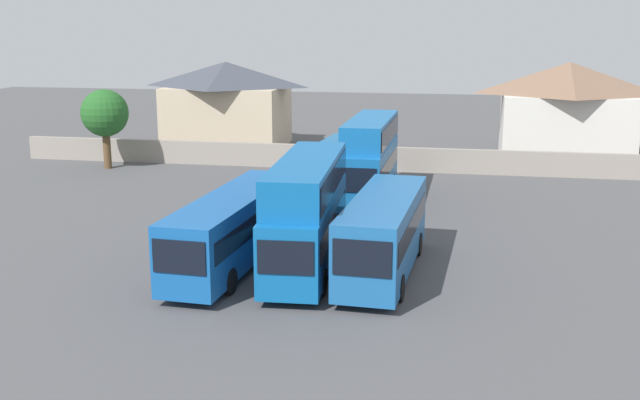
{
  "coord_description": "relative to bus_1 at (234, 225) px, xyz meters",
  "views": [
    {
      "loc": [
        6.76,
        -32.44,
        10.89
      ],
      "look_at": [
        0.0,
        3.0,
        2.48
      ],
      "focal_mm": 42.99,
      "sensor_mm": 36.0,
      "label": 1
    }
  ],
  "objects": [
    {
      "name": "ground",
      "position": [
        3.36,
        18.24,
        -1.89
      ],
      "size": [
        140.0,
        140.0,
        0.0
      ],
      "primitive_type": "plane",
      "color": "#4C4C4F"
    },
    {
      "name": "depot_boundary_wall",
      "position": [
        3.36,
        24.14,
        -0.99
      ],
      "size": [
        56.0,
        0.5,
        1.8
      ],
      "primitive_type": "cube",
      "color": "gray",
      "rests_on": "ground"
    },
    {
      "name": "bus_1",
      "position": [
        0.0,
        0.0,
        0.0
      ],
      "size": [
        3.16,
        12.0,
        3.3
      ],
      "rotation": [
        0.0,
        0.0,
        -1.63
      ],
      "color": "#1555A1",
      "rests_on": "ground"
    },
    {
      "name": "bus_2",
      "position": [
        3.32,
        0.28,
        0.9
      ],
      "size": [
        3.12,
        10.99,
        4.97
      ],
      "rotation": [
        0.0,
        0.0,
        -1.51
      ],
      "color": "#0F5AA0",
      "rests_on": "ground"
    },
    {
      "name": "bus_3",
      "position": [
        6.81,
        0.01,
        0.09
      ],
      "size": [
        3.07,
        10.41,
        3.48
      ],
      "rotation": [
        0.0,
        0.0,
        -1.62
      ],
      "color": "#1C5C9C",
      "rests_on": "ground"
    },
    {
      "name": "bus_4",
      "position": [
        1.94,
        14.44,
        -0.02
      ],
      "size": [
        3.43,
        12.16,
        3.27
      ],
      "rotation": [
        0.0,
        0.0,
        -1.65
      ],
      "color": "#175D99",
      "rests_on": "ground"
    },
    {
      "name": "bus_5",
      "position": [
        4.41,
        14.3,
        0.99
      ],
      "size": [
        2.6,
        10.09,
        5.12
      ],
      "rotation": [
        0.0,
        0.0,
        -1.58
      ],
      "color": "#1561A6",
      "rests_on": "ground"
    },
    {
      "name": "house_terrace_left",
      "position": [
        -10.88,
        33.45,
        1.92
      ],
      "size": [
        10.7,
        7.73,
        7.47
      ],
      "color": "#C6B293",
      "rests_on": "ground"
    },
    {
      "name": "house_terrace_centre",
      "position": [
        18.23,
        32.98,
        2.06
      ],
      "size": [
        10.81,
        7.05,
        7.74
      ],
      "color": "silver",
      "rests_on": "ground"
    },
    {
      "name": "tree_left_of_lot",
      "position": [
        -16.51,
        21.14,
        2.27
      ],
      "size": [
        3.55,
        3.55,
        6.0
      ],
      "color": "brown",
      "rests_on": "ground"
    }
  ]
}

